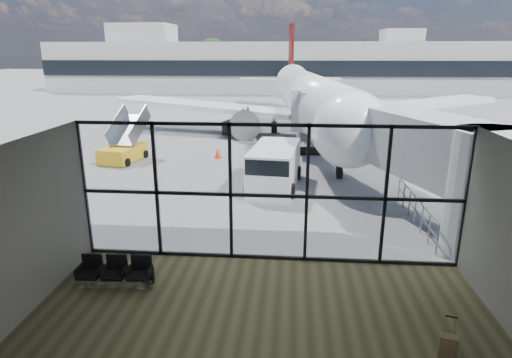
# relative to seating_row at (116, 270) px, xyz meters

# --- Properties ---
(ground) EXTENTS (220.00, 220.00, 0.00)m
(ground) POSITION_rel_seating_row_xyz_m (4.26, 42.09, -0.52)
(ground) COLOR slate
(ground) RESTS_ON ground
(lounge_shell) EXTENTS (12.02, 8.01, 4.51)m
(lounge_shell) POSITION_rel_seating_row_xyz_m (4.26, -2.71, 2.13)
(lounge_shell) COLOR brown
(lounge_shell) RESTS_ON ground
(glass_curtain_wall) EXTENTS (12.10, 0.12, 4.50)m
(glass_curtain_wall) POSITION_rel_seating_row_xyz_m (4.26, 2.09, 1.73)
(glass_curtain_wall) COLOR white
(glass_curtain_wall) RESTS_ON ground
(jet_bridge) EXTENTS (8.00, 16.50, 4.33)m
(jet_bridge) POSITION_rel_seating_row_xyz_m (9.17, 9.17, 2.24)
(jet_bridge) COLOR #ADB0B3
(jet_bridge) RESTS_ON ground
(apron_railing) EXTENTS (0.06, 5.46, 1.11)m
(apron_railing) POSITION_rel_seating_row_xyz_m (9.86, 5.59, 0.20)
(apron_railing) COLOR gray
(apron_railing) RESTS_ON ground
(far_terminal) EXTENTS (80.00, 12.20, 11.00)m
(far_terminal) POSITION_rel_seating_row_xyz_m (3.68, 64.06, 3.69)
(far_terminal) COLOR #B6B7B2
(far_terminal) RESTS_ON ground
(tree_0) EXTENTS (4.95, 4.95, 7.12)m
(tree_0) POSITION_rel_seating_row_xyz_m (-40.74, 74.09, 4.11)
(tree_0) COLOR #382619
(tree_0) RESTS_ON ground
(tree_1) EXTENTS (5.61, 5.61, 8.07)m
(tree_1) POSITION_rel_seating_row_xyz_m (-34.74, 74.09, 4.73)
(tree_1) COLOR #382619
(tree_1) RESTS_ON ground
(tree_2) EXTENTS (6.27, 6.27, 9.03)m
(tree_2) POSITION_rel_seating_row_xyz_m (-28.74, 74.09, 5.36)
(tree_2) COLOR #382619
(tree_2) RESTS_ON ground
(tree_3) EXTENTS (4.95, 4.95, 7.12)m
(tree_3) POSITION_rel_seating_row_xyz_m (-22.74, 74.09, 4.11)
(tree_3) COLOR #382619
(tree_3) RESTS_ON ground
(tree_4) EXTENTS (5.61, 5.61, 8.07)m
(tree_4) POSITION_rel_seating_row_xyz_m (-16.74, 74.09, 4.73)
(tree_4) COLOR #382619
(tree_4) RESTS_ON ground
(tree_5) EXTENTS (6.27, 6.27, 9.03)m
(tree_5) POSITION_rel_seating_row_xyz_m (-10.74, 74.09, 5.36)
(tree_5) COLOR #382619
(tree_5) RESTS_ON ground
(seating_row) EXTENTS (2.12, 0.67, 0.94)m
(seating_row) POSITION_rel_seating_row_xyz_m (0.00, 0.00, 0.00)
(seating_row) COLOR gray
(seating_row) RESTS_ON ground
(backpack) EXTENTS (0.32, 0.30, 0.45)m
(backpack) POSITION_rel_seating_row_xyz_m (0.85, 0.28, -0.30)
(backpack) COLOR black
(backpack) RESTS_ON ground
(suitcase) EXTENTS (0.42, 0.34, 1.01)m
(suitcase) POSITION_rel_seating_row_xyz_m (8.49, -2.34, -0.21)
(suitcase) COLOR #8E754F
(suitcase) RESTS_ON ground
(airliner) EXTENTS (32.23, 37.43, 9.65)m
(airliner) POSITION_rel_seating_row_xyz_m (6.16, 26.04, 2.42)
(airliner) COLOR white
(airliner) RESTS_ON ground
(service_van) EXTENTS (2.73, 4.99, 2.09)m
(service_van) POSITION_rel_seating_row_xyz_m (4.12, 9.74, 0.55)
(service_van) COLOR white
(service_van) RESTS_ON ground
(belt_loader) EXTENTS (2.45, 4.28, 1.87)m
(belt_loader) POSITION_rel_seating_row_xyz_m (0.40, 24.87, 0.11)
(belt_loader) COLOR black
(belt_loader) RESTS_ON ground
(mobile_stairs) EXTENTS (2.42, 3.94, 2.61)m
(mobile_stairs) POSITION_rel_seating_row_xyz_m (-5.43, 14.50, 0.11)
(mobile_stairs) COLOR gold
(mobile_stairs) RESTS_ON ground
(traffic_cone_a) EXTENTS (0.45, 0.45, 0.64)m
(traffic_cone_a) POSITION_rel_seating_row_xyz_m (0.26, 15.65, -0.22)
(traffic_cone_a) COLOR #FF330D
(traffic_cone_a) RESTS_ON ground
(traffic_cone_c) EXTENTS (0.41, 0.41, 0.59)m
(traffic_cone_c) POSITION_rel_seating_row_xyz_m (6.14, 17.30, -0.24)
(traffic_cone_c) COLOR #D5470B
(traffic_cone_c) RESTS_ON ground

